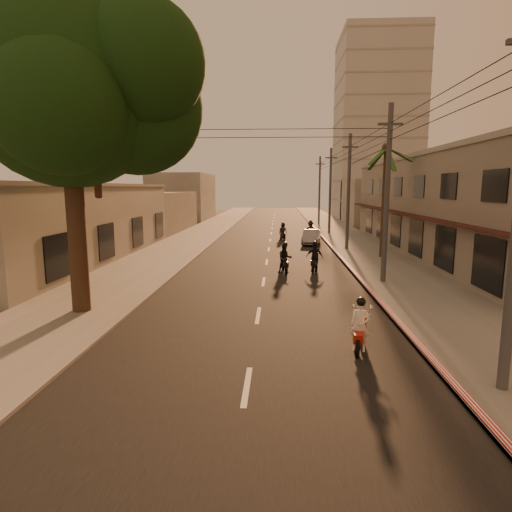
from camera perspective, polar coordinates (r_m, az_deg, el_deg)
The scene contains 20 objects.
ground at distance 14.87m, azimuth -0.08°, elevation -10.23°, with size 160.00×160.00×0.00m, color #383023.
road at distance 34.37m, azimuth 1.71°, elevation 0.89°, with size 10.00×140.00×0.02m, color black.
sidewalk_right at distance 35.01m, azimuth 14.08°, elevation 0.86°, with size 5.00×140.00×0.12m, color slate.
sidewalk_left at distance 35.33m, azimuth -10.54°, elevation 1.05°, with size 5.00×140.00×0.12m, color slate.
curb_stripe at distance 29.72m, azimuth 11.37°, elevation -0.40°, with size 0.20×60.00×0.20m, color red.
shophouse_row at distance 34.64m, azimuth 25.55°, elevation 6.13°, with size 8.80×34.20×7.30m.
left_building at distance 31.73m, azimuth -24.75°, elevation 4.08°, with size 8.20×24.20×5.20m.
distant_tower at distance 72.22m, azimuth 15.79°, elevation 16.01°, with size 12.10×12.10×28.00m.
broadleaf_tree at distance 18.10m, azimuth -22.47°, elevation 19.77°, with size 9.60×8.70×12.10m.
palm_tree at distance 30.95m, azimuth 16.97°, elevation 12.86°, with size 5.00×5.00×8.20m.
utility_poles at distance 34.48m, azimuth 12.34°, elevation 11.59°, with size 1.20×48.26×9.00m.
filler_right at distance 60.50m, azimuth 15.76°, elevation 6.96°, with size 8.00×14.00×6.00m, color #ACA89B.
filler_left_near at distance 50.30m, azimuth -14.14°, elevation 5.74°, with size 8.00×14.00×4.40m, color #ACA89B.
filler_left_far at distance 67.65m, azimuth -9.69°, elevation 7.78°, with size 8.00×14.00×7.00m, color #ACA89B.
scooter_red at distance 13.47m, azimuth 13.72°, elevation -9.19°, with size 0.87×1.68×1.69m.
scooter_mid_a at distance 24.89m, azimuth 3.88°, elevation -0.40°, with size 1.00×1.83×1.80m.
scooter_mid_b at distance 25.54m, azimuth 7.81°, elevation -0.22°, with size 1.18×1.81×1.81m.
scooter_far_a at distance 40.89m, azimuth 3.61°, elevation 3.27°, with size 1.01×1.70×1.69m.
scooter_far_b at distance 41.00m, azimuth 7.27°, elevation 3.36°, with size 1.51×1.86×1.88m.
parked_car at distance 37.67m, azimuth 7.37°, elevation 2.51°, with size 1.95×4.03×1.27m, color gray.
Camera 1 is at (0.75, -14.01, 4.93)m, focal length 30.00 mm.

